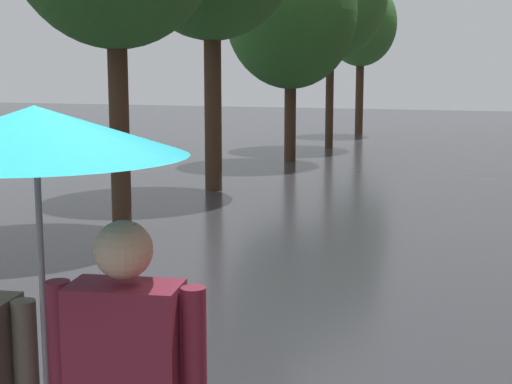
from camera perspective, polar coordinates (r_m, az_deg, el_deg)
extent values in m
cylinder|color=#473323|center=(10.74, -10.22, 4.87)|extent=(0.28, 0.28, 2.91)
cylinder|color=#473323|center=(14.05, -3.25, 6.53)|extent=(0.32, 0.32, 3.17)
cylinder|color=#473323|center=(18.50, 2.58, 5.71)|extent=(0.28, 0.28, 2.21)
ellipsoid|color=#2D6628|center=(18.51, 2.64, 13.33)|extent=(3.15, 3.15, 3.61)
cylinder|color=#473323|center=(21.96, 5.55, 7.16)|extent=(0.23, 0.23, 2.91)
cylinder|color=#473323|center=(26.34, 7.77, 7.20)|extent=(0.27, 0.27, 2.67)
ellipsoid|color=#387533|center=(26.36, 7.89, 12.43)|extent=(2.41, 2.41, 2.85)
cylinder|color=#665B4C|center=(3.00, -16.84, -12.84)|extent=(0.09, 0.09, 0.55)
cube|color=maroon|center=(2.84, -9.67, -13.09)|extent=(0.43, 0.29, 0.64)
sphere|color=beige|center=(2.71, -9.93, -4.30)|extent=(0.21, 0.21, 0.21)
cylinder|color=maroon|center=(2.92, -14.44, -11.98)|extent=(0.09, 0.09, 0.58)
cylinder|color=maroon|center=(2.77, -4.65, -12.93)|extent=(0.09, 0.09, 0.58)
cylinder|color=#9E9EA3|center=(2.91, -15.67, -8.54)|extent=(0.02, 0.02, 1.17)
cone|color=#1EB2C6|center=(2.78, -16.26, 4.42)|extent=(1.09, 1.09, 0.18)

